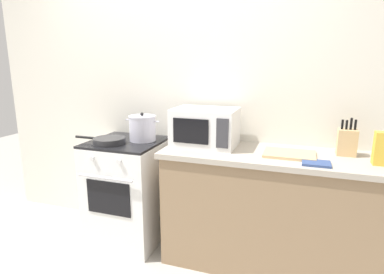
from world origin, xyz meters
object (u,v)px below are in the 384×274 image
pasta_box (380,148)px  oven_mitt (316,163)px  stock_pot (142,128)px  microwave (205,127)px  frying_pan (109,141)px  stove (128,191)px  knife_block (347,142)px  cutting_board (289,154)px

pasta_box → oven_mitt: pasta_box is taller
stock_pot → pasta_box: stock_pot is taller
microwave → pasta_box: (1.22, -0.11, -0.04)m
stock_pot → microwave: (0.55, 0.01, 0.04)m
stock_pot → frying_pan: bearing=-137.9°
stock_pot → oven_mitt: stock_pot is taller
stock_pot → stove: bearing=-153.3°
stove → pasta_box: bearing=-0.9°
stove → frying_pan: bearing=-123.0°
stove → microwave: (0.69, 0.08, 0.61)m
stock_pot → frying_pan: 0.30m
knife_block → oven_mitt: size_ratio=1.52×
stove → stock_pot: size_ratio=2.91×
microwave → oven_mitt: microwave is taller
frying_pan → cutting_board: (1.43, 0.13, -0.02)m
knife_block → oven_mitt: 0.38m
frying_pan → pasta_box: (1.99, 0.10, 0.08)m
cutting_board → pasta_box: bearing=-3.0°
stove → stock_pot: (0.13, 0.07, 0.57)m
frying_pan → cutting_board: 1.43m
stock_pot → microwave: 0.56m
stove → stock_pot: bearing=26.7°
microwave → oven_mitt: size_ratio=2.78×
stock_pot → frying_pan: (-0.21, -0.19, -0.08)m
microwave → pasta_box: 1.23m
stock_pot → cutting_board: (1.22, -0.06, -0.10)m
stove → cutting_board: (1.35, 0.00, 0.47)m
knife_block → pasta_box: bearing=-43.5°
microwave → stock_pot: bearing=-178.6°
microwave → cutting_board: bearing=-6.7°
microwave → knife_block: (1.04, 0.06, -0.05)m
stove → oven_mitt: bearing=-6.0°
cutting_board → oven_mitt: size_ratio=2.00×
pasta_box → oven_mitt: size_ratio=1.22×
stove → oven_mitt: 1.60m
stock_pot → knife_block: (1.60, 0.08, -0.01)m
cutting_board → knife_block: size_ratio=1.31×
stock_pot → microwave: bearing=1.4°
oven_mitt → stove: bearing=174.0°
stove → frying_pan: frying_pan is taller
stock_pot → frying_pan: stock_pot is taller
knife_block → pasta_box: 0.25m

